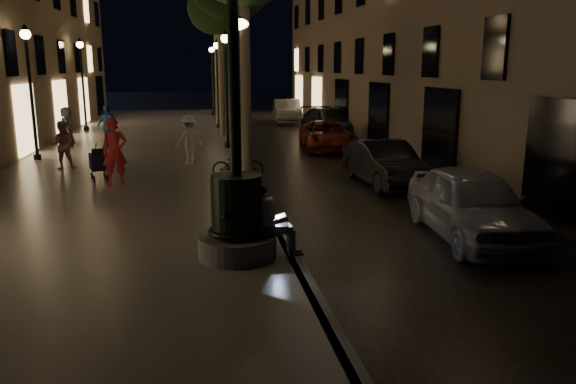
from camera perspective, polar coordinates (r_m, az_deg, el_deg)
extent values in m
plane|color=black|center=(22.97, -5.22, 3.71)|extent=(120.00, 120.00, 0.00)
cube|color=black|center=(23.38, 2.15, 3.94)|extent=(6.00, 45.00, 0.02)
cube|color=slate|center=(23.00, -15.22, 3.58)|extent=(8.00, 45.00, 0.20)
cube|color=#59595B|center=(22.95, -5.22, 3.95)|extent=(0.25, 45.00, 0.20)
cylinder|color=#59595B|center=(10.15, -5.16, -5.50)|extent=(1.40, 1.40, 0.40)
cylinder|color=black|center=(9.95, -5.24, -1.39)|extent=(0.90, 0.90, 1.10)
torus|color=black|center=(10.06, -5.19, -3.87)|extent=(1.04, 1.04, 0.10)
torus|color=black|center=(9.86, -5.29, 0.87)|extent=(0.89, 0.89, 0.09)
cylinder|color=black|center=(9.65, -5.50, 11.09)|extent=(0.20, 0.20, 3.20)
cube|color=tan|center=(10.12, -2.08, -3.83)|extent=(0.34, 0.22, 0.17)
cube|color=silver|center=(10.03, -2.41, -2.10)|extent=(0.42, 0.24, 0.53)
sphere|color=tan|center=(9.94, -2.59, -0.19)|extent=(0.20, 0.20, 0.20)
sphere|color=black|center=(9.93, -2.64, 0.02)|extent=(0.20, 0.20, 0.20)
cube|color=tan|center=(10.07, -0.75, -3.90)|extent=(0.43, 0.12, 0.13)
cube|color=tan|center=(10.23, -0.89, -3.64)|extent=(0.43, 0.12, 0.13)
cube|color=tan|center=(10.18, 0.40, -5.15)|extent=(0.12, 0.11, 0.48)
cube|color=tan|center=(10.33, 0.24, -4.87)|extent=(0.12, 0.11, 0.48)
cube|color=black|center=(10.26, 0.91, -6.34)|extent=(0.24, 0.09, 0.03)
cube|color=black|center=(10.42, 0.74, -6.04)|extent=(0.24, 0.09, 0.03)
cube|color=black|center=(10.13, -0.72, -3.36)|extent=(0.22, 0.31, 0.02)
cube|color=black|center=(10.08, -1.56, -2.84)|extent=(0.08, 0.31, 0.20)
cube|color=#B2C6FF|center=(10.09, -1.48, -2.83)|extent=(0.06, 0.28, 0.17)
cylinder|color=#6B604C|center=(15.71, -4.31, 9.51)|extent=(0.28, 0.28, 5.00)
cylinder|color=#6B604C|center=(21.69, -5.69, 10.48)|extent=(0.28, 0.28, 5.10)
cylinder|color=#6B604C|center=(27.67, -6.78, 10.71)|extent=(0.28, 0.28, 4.90)
ellipsoid|color=black|center=(27.79, -6.98, 18.04)|extent=(3.00, 3.00, 2.40)
cylinder|color=#6B604C|center=(33.67, -7.18, 11.28)|extent=(0.28, 0.28, 5.20)
ellipsoid|color=black|center=(33.79, -7.36, 17.57)|extent=(3.00, 3.00, 2.40)
cylinder|color=black|center=(16.02, -4.35, 0.91)|extent=(0.28, 0.28, 0.20)
cylinder|color=black|center=(15.73, -4.48, 8.42)|extent=(0.12, 0.12, 4.40)
sphere|color=#FFD88C|center=(15.73, -4.63, 16.62)|extent=(0.36, 0.36, 0.36)
cone|color=black|center=(15.74, -4.64, 17.53)|extent=(0.30, 0.30, 0.22)
cylinder|color=black|center=(23.89, -6.14, 4.76)|extent=(0.28, 0.28, 0.20)
cylinder|color=black|center=(23.69, -6.26, 9.80)|extent=(0.12, 0.12, 4.40)
sphere|color=#FFD88C|center=(23.69, -6.39, 15.24)|extent=(0.36, 0.36, 0.36)
cone|color=black|center=(23.70, -6.41, 15.84)|extent=(0.30, 0.30, 0.22)
cylinder|color=black|center=(31.82, -7.04, 6.70)|extent=(0.28, 0.28, 0.20)
cylinder|color=black|center=(31.68, -7.15, 10.48)|extent=(0.12, 0.12, 4.40)
sphere|color=#FFD88C|center=(31.67, -7.26, 14.55)|extent=(0.36, 0.36, 0.36)
cone|color=black|center=(31.68, -7.27, 15.00)|extent=(0.30, 0.30, 0.22)
cylinder|color=black|center=(39.78, -7.59, 7.86)|extent=(0.28, 0.28, 0.20)
cylinder|color=black|center=(39.67, -7.68, 10.89)|extent=(0.12, 0.12, 4.40)
sphere|color=#FFD88C|center=(39.66, -7.78, 14.14)|extent=(0.36, 0.36, 0.36)
cone|color=black|center=(39.67, -7.79, 14.50)|extent=(0.30, 0.30, 0.22)
cylinder|color=black|center=(22.60, -24.10, 3.28)|extent=(0.28, 0.28, 0.20)
cylinder|color=black|center=(22.39, -24.59, 8.58)|extent=(0.12, 0.12, 4.40)
sphere|color=#FFD88C|center=(22.39, -25.13, 14.32)|extent=(0.36, 0.36, 0.36)
cone|color=black|center=(22.40, -25.19, 14.95)|extent=(0.30, 0.30, 0.22)
cylinder|color=black|center=(32.30, -19.80, 6.14)|extent=(0.28, 0.28, 0.20)
cylinder|color=black|center=(32.15, -20.08, 9.85)|extent=(0.12, 0.12, 4.40)
sphere|color=#FFD88C|center=(32.15, -20.39, 13.85)|extent=(0.36, 0.36, 0.36)
cone|color=black|center=(32.16, -20.42, 14.30)|extent=(0.30, 0.30, 0.22)
cube|color=black|center=(17.74, -18.71, 2.93)|extent=(0.65, 0.86, 0.46)
cube|color=black|center=(17.35, -18.65, 3.75)|extent=(0.44, 0.28, 0.30)
cylinder|color=black|center=(17.50, -19.09, 1.25)|extent=(0.09, 0.21, 0.20)
cylinder|color=black|center=(17.54, -17.90, 1.36)|extent=(0.09, 0.21, 0.20)
cylinder|color=black|center=(18.10, -19.30, 1.59)|extent=(0.09, 0.21, 0.20)
cylinder|color=black|center=(18.14, -18.15, 1.70)|extent=(0.09, 0.21, 0.20)
cylinder|color=black|center=(18.08, -18.96, 4.40)|extent=(0.15, 0.45, 0.28)
imported|color=#B8B9C0|center=(12.37, 18.19, -1.13)|extent=(2.10, 4.49, 1.48)
imported|color=black|center=(17.32, 9.81, 2.89)|extent=(1.66, 4.15, 1.34)
imported|color=maroon|center=(24.46, 4.00, 5.74)|extent=(2.38, 4.60, 1.24)
imported|color=#2D2D32|center=(29.55, 4.01, 7.12)|extent=(2.22, 5.01, 1.43)
imported|color=#9A9A95|center=(36.01, -0.10, 8.20)|extent=(1.99, 4.67, 1.50)
imported|color=red|center=(16.85, -17.18, 3.92)|extent=(0.79, 0.62, 1.92)
imported|color=#C2678A|center=(20.13, -21.96, 4.45)|extent=(0.86, 0.71, 1.60)
imported|color=white|center=(19.86, -10.01, 5.24)|extent=(1.27, 1.06, 1.71)
imported|color=navy|center=(24.60, -17.85, 6.36)|extent=(1.13, 0.98, 1.82)
imported|color=#2D2D31|center=(25.70, -21.54, 6.17)|extent=(0.67, 0.90, 1.68)
imported|color=black|center=(17.24, -5.10, 2.79)|extent=(1.59, 0.60, 0.83)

